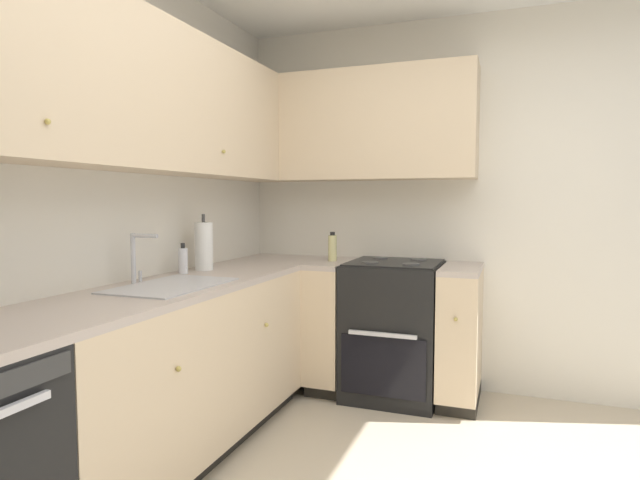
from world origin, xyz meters
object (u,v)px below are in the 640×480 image
(soap_bottle, at_px, (183,260))
(oil_bottle, at_px, (332,248))
(paper_towel_roll, at_px, (204,246))
(oven_range, at_px, (394,328))

(soap_bottle, xyz_separation_m, oil_bottle, (0.92, -0.60, 0.02))
(paper_towel_roll, distance_m, oil_bottle, 0.94)
(oven_range, distance_m, paper_towel_roll, 1.40)
(oven_range, bearing_deg, soap_bottle, 131.97)
(oil_bottle, bearing_deg, oven_range, -87.53)
(soap_bottle, bearing_deg, paper_towel_roll, -6.07)
(oven_range, xyz_separation_m, paper_towel_roll, (-0.75, 1.02, 0.60))
(paper_towel_roll, xyz_separation_m, oil_bottle, (0.73, -0.58, -0.05))
(paper_towel_roll, bearing_deg, oil_bottle, -38.50)
(soap_bottle, xyz_separation_m, paper_towel_roll, (0.19, -0.02, 0.07))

